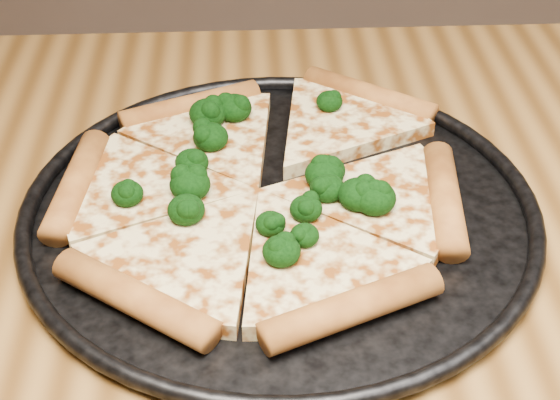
{
  "coord_description": "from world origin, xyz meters",
  "views": [
    {
      "loc": [
        -0.11,
        -0.41,
        1.16
      ],
      "look_at": [
        -0.08,
        0.11,
        0.77
      ],
      "focal_mm": 53.66,
      "sensor_mm": 36.0,
      "label": 1
    }
  ],
  "objects": [
    {
      "name": "dining_table",
      "position": [
        0.0,
        0.0,
        0.66
      ],
      "size": [
        1.2,
        0.9,
        0.75
      ],
      "color": "brown",
      "rests_on": "ground"
    },
    {
      "name": "pizza",
      "position": [
        -0.1,
        0.13,
        0.77
      ],
      "size": [
        0.34,
        0.37,
        0.03
      ],
      "rotation": [
        0.0,
        0.0,
        0.41
      ],
      "color": "beige",
      "rests_on": "pizza_pan"
    },
    {
      "name": "pizza_pan",
      "position": [
        -0.08,
        0.11,
        0.76
      ],
      "size": [
        0.41,
        0.41,
        0.02
      ],
      "color": "black",
      "rests_on": "dining_table"
    },
    {
      "name": "broccoli_florets",
      "position": [
        -0.1,
        0.14,
        0.78
      ],
      "size": [
        0.22,
        0.23,
        0.02
      ],
      "color": "black",
      "rests_on": "pizza"
    }
  ]
}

